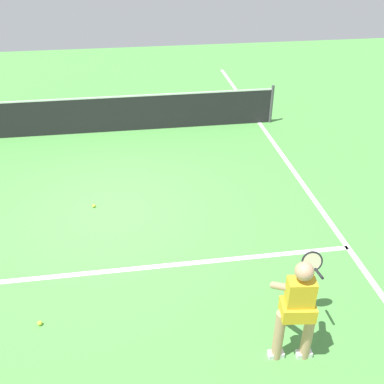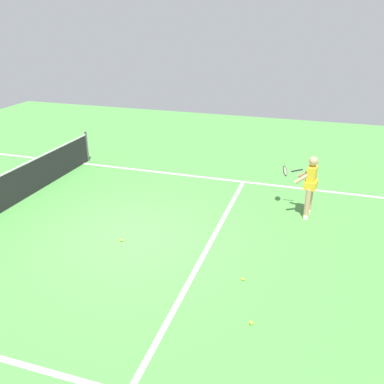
% 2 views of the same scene
% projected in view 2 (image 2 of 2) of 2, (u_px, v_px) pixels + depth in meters
% --- Properties ---
extents(ground_plane, '(25.32, 25.32, 0.00)m').
position_uv_depth(ground_plane, '(133.00, 235.00, 9.46)').
color(ground_plane, '#4C9342').
extents(service_line_marking, '(7.96, 0.10, 0.01)m').
position_uv_depth(service_line_marking, '(208.00, 247.00, 8.96)').
color(service_line_marking, white).
rests_on(service_line_marking, ground).
extents(sideline_left_marking, '(0.10, 17.47, 0.01)m').
position_uv_depth(sideline_left_marking, '(15.00, 363.00, 5.98)').
color(sideline_left_marking, white).
rests_on(sideline_left_marking, ground).
extents(sideline_right_marking, '(0.10, 17.47, 0.01)m').
position_uv_depth(sideline_right_marking, '(187.00, 175.00, 12.94)').
color(sideline_right_marking, white).
rests_on(sideline_right_marking, ground).
extents(tennis_player, '(0.85, 0.91, 1.55)m').
position_uv_depth(tennis_player, '(310.00, 184.00, 10.07)').
color(tennis_player, tan).
rests_on(tennis_player, ground).
extents(tennis_ball_near, '(0.07, 0.07, 0.07)m').
position_uv_depth(tennis_ball_near, '(243.00, 279.00, 7.82)').
color(tennis_ball_near, '#D1E533').
rests_on(tennis_ball_near, ground).
extents(tennis_ball_mid, '(0.07, 0.07, 0.07)m').
position_uv_depth(tennis_ball_mid, '(251.00, 323.00, 6.71)').
color(tennis_ball_mid, '#D1E533').
rests_on(tennis_ball_mid, ground).
extents(tennis_ball_far, '(0.07, 0.07, 0.07)m').
position_uv_depth(tennis_ball_far, '(121.00, 240.00, 9.16)').
color(tennis_ball_far, '#D1E533').
rests_on(tennis_ball_far, ground).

